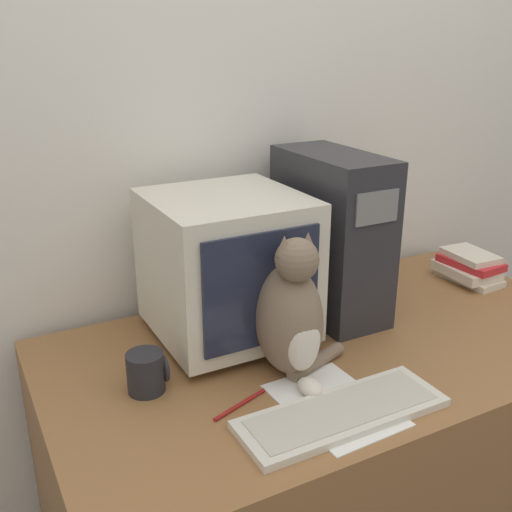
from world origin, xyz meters
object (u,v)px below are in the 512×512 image
(keyboard, at_px, (342,413))
(pen, at_px, (240,404))
(cat, at_px, (291,316))
(book_stack, at_px, (469,267))
(computer_tower, at_px, (331,234))
(crt_monitor, at_px, (227,266))
(mug, at_px, (147,372))

(keyboard, bearing_deg, pen, 142.13)
(cat, xyz_separation_m, book_stack, (0.83, 0.22, -0.10))
(book_stack, height_order, pen, book_stack)
(book_stack, bearing_deg, pen, -163.84)
(keyboard, relative_size, pen, 3.14)
(cat, bearing_deg, computer_tower, 46.28)
(book_stack, distance_m, pen, 1.04)
(crt_monitor, relative_size, computer_tower, 0.84)
(cat, bearing_deg, pen, -152.58)
(crt_monitor, bearing_deg, pen, -111.04)
(pen, bearing_deg, computer_tower, 35.53)
(mug, bearing_deg, pen, -44.44)
(mug, bearing_deg, computer_tower, 15.25)
(cat, xyz_separation_m, pen, (-0.17, -0.07, -0.15))
(crt_monitor, xyz_separation_m, keyboard, (0.06, -0.46, -0.19))
(computer_tower, height_order, keyboard, computer_tower)
(keyboard, height_order, mug, mug)
(cat, bearing_deg, mug, 170.29)
(pen, bearing_deg, book_stack, 16.16)
(mug, bearing_deg, crt_monitor, 29.19)
(crt_monitor, distance_m, cat, 0.25)
(computer_tower, height_order, book_stack, computer_tower)
(computer_tower, height_order, pen, computer_tower)
(crt_monitor, xyz_separation_m, cat, (0.05, -0.24, -0.05))
(book_stack, height_order, mug, book_stack)
(crt_monitor, xyz_separation_m, book_stack, (0.88, -0.03, -0.16))
(computer_tower, bearing_deg, keyboard, -120.94)
(crt_monitor, xyz_separation_m, mug, (-0.28, -0.16, -0.16))
(crt_monitor, distance_m, pen, 0.39)
(crt_monitor, height_order, mug, crt_monitor)
(mug, bearing_deg, cat, -14.24)
(cat, distance_m, book_stack, 0.86)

